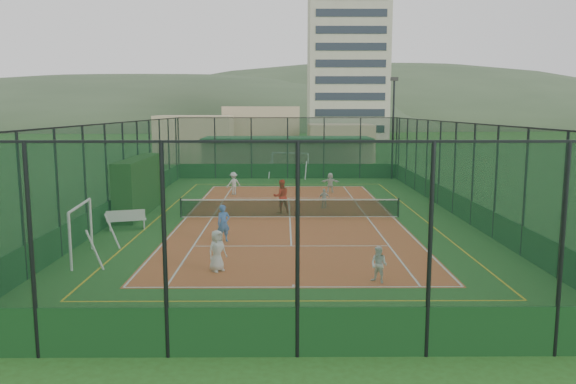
# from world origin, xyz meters

# --- Properties ---
(ground) EXTENTS (300.00, 300.00, 0.00)m
(ground) POSITION_xyz_m (0.00, 0.00, 0.00)
(ground) COLOR #264C1A
(ground) RESTS_ON ground
(court_slab) EXTENTS (11.17, 23.97, 0.01)m
(court_slab) POSITION_xyz_m (0.00, 0.00, 0.01)
(court_slab) COLOR #B44228
(court_slab) RESTS_ON ground
(tennis_net) EXTENTS (11.67, 0.12, 1.06)m
(tennis_net) POSITION_xyz_m (0.00, 0.00, 0.53)
(tennis_net) COLOR black
(tennis_net) RESTS_ON ground
(perimeter_fence) EXTENTS (18.12, 34.12, 5.00)m
(perimeter_fence) POSITION_xyz_m (0.00, 0.00, 2.50)
(perimeter_fence) COLOR black
(perimeter_fence) RESTS_ON ground
(floodlight_ne) EXTENTS (0.60, 0.26, 8.25)m
(floodlight_ne) POSITION_xyz_m (8.60, 16.60, 4.12)
(floodlight_ne) COLOR black
(floodlight_ne) RESTS_ON ground
(clubhouse) EXTENTS (15.20, 7.20, 3.15)m
(clubhouse) POSITION_xyz_m (0.00, 22.00, 1.57)
(clubhouse) COLOR tan
(clubhouse) RESTS_ON ground
(apartment_tower) EXTENTS (15.00, 12.00, 30.00)m
(apartment_tower) POSITION_xyz_m (12.00, 82.00, 15.00)
(apartment_tower) COLOR beige
(apartment_tower) RESTS_ON ground
(distant_hills) EXTENTS (200.00, 60.00, 24.00)m
(distant_hills) POSITION_xyz_m (0.00, 150.00, 0.00)
(distant_hills) COLOR #384C33
(distant_hills) RESTS_ON ground
(hedge_left) EXTENTS (1.05, 6.97, 3.05)m
(hedge_left) POSITION_xyz_m (-8.30, 1.39, 1.52)
(hedge_left) COLOR black
(hedge_left) RESTS_ON ground
(white_bench) EXTENTS (1.85, 0.99, 1.00)m
(white_bench) POSITION_xyz_m (-7.80, -3.04, 0.50)
(white_bench) COLOR white
(white_bench) RESTS_ON ground
(futsal_goal_near) EXTENTS (3.31, 1.26, 2.09)m
(futsal_goal_near) POSITION_xyz_m (-8.04, -8.38, 1.04)
(futsal_goal_near) COLOR white
(futsal_goal_near) RESTS_ON ground
(futsal_goal_far) EXTENTS (3.33, 1.74, 2.06)m
(futsal_goal_far) POSITION_xyz_m (0.21, 17.46, 1.03)
(futsal_goal_far) COLOR white
(futsal_goal_far) RESTS_ON ground
(child_near_left) EXTENTS (0.85, 0.83, 1.48)m
(child_near_left) POSITION_xyz_m (-2.67, -10.04, 0.75)
(child_near_left) COLOR white
(child_near_left) RESTS_ON court_slab
(child_near_mid) EXTENTS (0.69, 0.60, 1.60)m
(child_near_mid) POSITION_xyz_m (-2.92, -5.55, 0.81)
(child_near_mid) COLOR #4A73D3
(child_near_mid) RESTS_ON court_slab
(child_near_right) EXTENTS (0.75, 0.73, 1.22)m
(child_near_right) POSITION_xyz_m (2.83, -11.41, 0.62)
(child_near_right) COLOR white
(child_near_right) RESTS_ON court_slab
(child_far_left) EXTENTS (1.13, 0.96, 1.51)m
(child_far_left) POSITION_xyz_m (-3.69, 7.93, 0.77)
(child_far_left) COLOR silver
(child_far_left) RESTS_ON court_slab
(child_far_right) EXTENTS (0.72, 0.40, 1.15)m
(child_far_right) POSITION_xyz_m (2.02, 2.61, 0.59)
(child_far_right) COLOR silver
(child_far_right) RESTS_ON court_slab
(child_far_back) EXTENTS (1.29, 0.52, 1.35)m
(child_far_back) POSITION_xyz_m (2.89, 8.99, 0.68)
(child_far_back) COLOR white
(child_far_back) RESTS_ON court_slab
(coach) EXTENTS (1.06, 0.93, 1.86)m
(coach) POSITION_xyz_m (-0.46, 1.20, 0.94)
(coach) COLOR red
(coach) RESTS_ON court_slab
(tennis_balls) EXTENTS (6.30, 1.47, 0.07)m
(tennis_balls) POSITION_xyz_m (-0.04, 1.32, 0.04)
(tennis_balls) COLOR #CCE033
(tennis_balls) RESTS_ON court_slab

